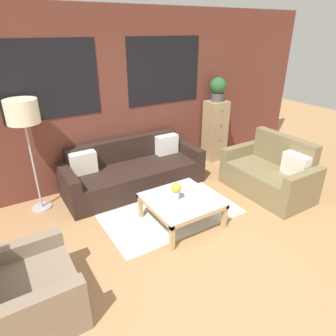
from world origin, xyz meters
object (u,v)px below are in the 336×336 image
at_px(settee_vintage, 270,175).
at_px(potted_plant, 218,88).
at_px(coffee_table, 181,202).
at_px(floor_lamp, 23,115).
at_px(armchair_corner, 27,292).
at_px(drawer_cabinet, 215,131).
at_px(couch_dark, 133,172).
at_px(flower_vase, 176,190).

xyz_separation_m(settee_vintage, potted_plant, (0.13, 1.57, 1.12)).
bearing_deg(coffee_table, settee_vintage, -1.53).
bearing_deg(floor_lamp, armchair_corner, -103.49).
relative_size(coffee_table, drawer_cabinet, 0.76).
bearing_deg(coffee_table, armchair_corner, -166.82).
xyz_separation_m(floor_lamp, potted_plant, (3.43, 0.10, 0.00)).
bearing_deg(couch_dark, drawer_cabinet, 6.97).
bearing_deg(floor_lamp, settee_vintage, -24.03).
distance_m(armchair_corner, potted_plant, 4.52).
relative_size(floor_lamp, flower_vase, 6.74).
relative_size(drawer_cabinet, flower_vase, 4.90).
relative_size(floor_lamp, drawer_cabinet, 1.38).
xyz_separation_m(armchair_corner, floor_lamp, (0.46, 1.90, 1.15)).
distance_m(coffee_table, drawer_cabinet, 2.41).
xyz_separation_m(coffee_table, flower_vase, (-0.07, 0.03, 0.20)).
xyz_separation_m(couch_dark, potted_plant, (1.95, 0.24, 1.16)).
bearing_deg(coffee_table, floor_lamp, 137.97).
distance_m(settee_vintage, potted_plant, 1.93).
distance_m(drawer_cabinet, flower_vase, 2.43).
xyz_separation_m(couch_dark, drawer_cabinet, (1.95, 0.24, 0.32)).
relative_size(armchair_corner, flower_vase, 3.80).
bearing_deg(floor_lamp, drawer_cabinet, 1.69).
bearing_deg(settee_vintage, drawer_cabinet, 85.24).
xyz_separation_m(armchair_corner, potted_plant, (3.88, 2.00, 1.15)).
height_order(coffee_table, drawer_cabinet, drawer_cabinet).
distance_m(couch_dark, armchair_corner, 2.61).
relative_size(settee_vintage, armchair_corner, 1.53).
distance_m(coffee_table, potted_plant, 2.64).
bearing_deg(couch_dark, coffee_table, -85.20).
xyz_separation_m(coffee_table, potted_plant, (1.85, 1.52, 1.11)).
xyz_separation_m(settee_vintage, armchair_corner, (-3.75, -0.43, -0.03)).
bearing_deg(armchair_corner, flower_vase, 14.39).
xyz_separation_m(coffee_table, drawer_cabinet, (1.85, 1.52, 0.27)).
distance_m(armchair_corner, drawer_cabinet, 4.38).
xyz_separation_m(settee_vintage, coffee_table, (-1.72, 0.05, 0.01)).
bearing_deg(drawer_cabinet, settee_vintage, -94.76).
bearing_deg(flower_vase, floor_lamp, 137.23).
xyz_separation_m(settee_vintage, drawer_cabinet, (0.13, 1.57, 0.29)).
relative_size(coffee_table, potted_plant, 2.05).
distance_m(floor_lamp, drawer_cabinet, 3.53).
bearing_deg(couch_dark, flower_vase, -88.28).
height_order(armchair_corner, flower_vase, armchair_corner).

